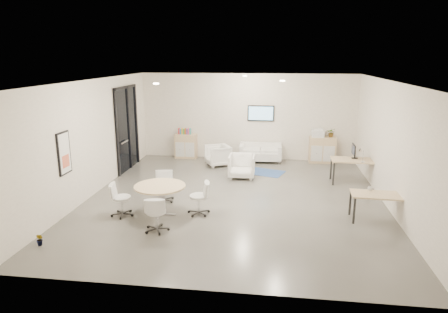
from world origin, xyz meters
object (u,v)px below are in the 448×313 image
at_px(loveseat, 260,153).
at_px(armchair_left, 218,154).
at_px(sideboard_left, 186,146).
at_px(sideboard_right, 322,150).
at_px(desk_rear, 355,162).
at_px(round_table, 160,189).
at_px(desk_front, 379,197).
at_px(armchair_right, 242,165).

distance_m(loveseat, armchair_left, 1.68).
relative_size(sideboard_left, sideboard_right, 0.97).
bearing_deg(desk_rear, round_table, -145.92).
bearing_deg(desk_front, sideboard_right, 101.00).
bearing_deg(armchair_right, loveseat, 75.92).
bearing_deg(desk_front, sideboard_left, 140.76).
distance_m(sideboard_right, armchair_left, 3.85).
relative_size(armchair_right, round_table, 0.67).
distance_m(loveseat, desk_front, 5.98).
bearing_deg(armchair_right, sideboard_right, 38.73).
xyz_separation_m(armchair_left, desk_front, (4.49, -4.40, 0.19)).
bearing_deg(armchair_left, sideboard_right, 75.69).
xyz_separation_m(sideboard_left, armchair_right, (2.35, -2.28, -0.04)).
bearing_deg(sideboard_left, armchair_left, -33.92).
bearing_deg(armchair_right, desk_rear, -2.50).
xyz_separation_m(sideboard_left, desk_front, (5.85, -5.31, 0.13)).
bearing_deg(round_table, sideboard_left, 96.40).
relative_size(loveseat, armchair_left, 1.93).
height_order(armchair_left, round_table, armchair_left).
relative_size(loveseat, armchair_right, 1.86).
height_order(sideboard_left, desk_rear, sideboard_left).
distance_m(sideboard_right, round_table, 7.20).
distance_m(armchair_right, desk_front, 4.64).
height_order(armchair_right, desk_rear, armchair_right).
bearing_deg(desk_rear, armchair_right, -179.84).
xyz_separation_m(armchair_left, armchair_right, (0.98, -1.36, 0.01)).
relative_size(armchair_left, armchair_right, 0.96).
xyz_separation_m(sideboard_left, desk_rear, (5.84, -2.40, 0.21)).
height_order(desk_rear, round_table, round_table).
relative_size(desk_rear, desk_front, 1.13).
height_order(armchair_right, round_table, armchair_right).
distance_m(sideboard_right, desk_rear, 2.50).
relative_size(loveseat, round_table, 1.24).
distance_m(armchair_right, round_table, 3.79).
distance_m(sideboard_right, loveseat, 2.26).
bearing_deg(sideboard_left, sideboard_right, -0.19).
height_order(loveseat, armchair_right, armchair_right).
xyz_separation_m(loveseat, desk_rear, (2.98, -2.25, 0.36)).
height_order(sideboard_left, loveseat, sideboard_left).
relative_size(sideboard_left, armchair_left, 1.15).
relative_size(armchair_right, desk_front, 0.64).
relative_size(sideboard_left, round_table, 0.74).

